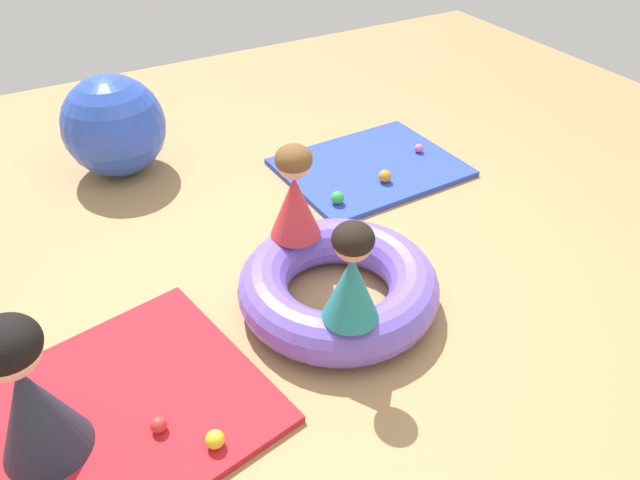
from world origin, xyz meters
TOP-DOWN VIEW (x-y plane):
  - ground_plane at (0.00, 0.00)m, footprint 8.00×8.00m
  - gym_mat_center_rear at (0.87, 1.21)m, footprint 1.28×1.03m
  - gym_mat_near_left at (-1.63, -0.14)m, footprint 2.04×1.46m
  - inflatable_cushion at (-0.09, 0.07)m, footprint 1.08×1.08m
  - child_in_red at (-0.15, 0.44)m, footprint 0.33×0.33m
  - child_in_teal at (-0.23, -0.28)m, footprint 0.37×0.37m
  - adult_seated at (-1.63, -0.14)m, footprint 0.52×0.52m
  - play_ball_green at (0.39, 0.89)m, footprint 0.09×0.09m
  - play_ball_pink at (1.30, 1.20)m, footprint 0.07×0.07m
  - play_ball_red at (-1.20, -0.28)m, footprint 0.07×0.07m
  - play_ball_orange at (0.83, 0.97)m, footprint 0.09×0.09m
  - play_ball_yellow at (-1.01, -0.47)m, footprint 0.08×0.08m
  - exercise_ball_large at (-0.72, 2.10)m, footprint 0.72×0.72m

SIDE VIEW (x-z plane):
  - ground_plane at x=0.00m, z-range 0.00..0.00m
  - gym_mat_center_rear at x=0.87m, z-range 0.00..0.04m
  - gym_mat_near_left at x=-1.63m, z-range 0.00..0.04m
  - play_ball_pink at x=1.30m, z-range 0.04..0.11m
  - play_ball_red at x=-1.20m, z-range 0.04..0.11m
  - play_ball_yellow at x=-1.01m, z-range 0.04..0.12m
  - play_ball_green at x=0.39m, z-range 0.04..0.13m
  - play_ball_orange at x=0.83m, z-range 0.04..0.13m
  - inflatable_cushion at x=-0.09m, z-range 0.00..0.27m
  - exercise_ball_large at x=-0.72m, z-range 0.00..0.72m
  - adult_seated at x=-1.63m, z-range 0.03..0.76m
  - child_in_teal at x=-0.23m, z-range 0.26..0.79m
  - child_in_red at x=-0.15m, z-range 0.26..0.81m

